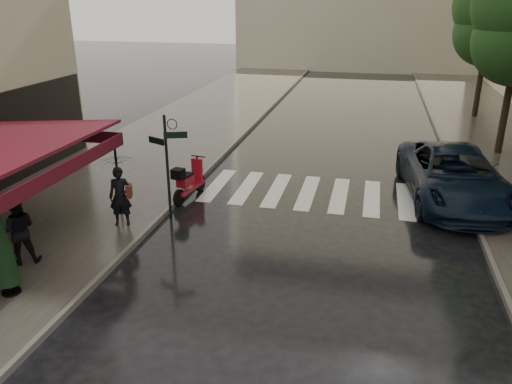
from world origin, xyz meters
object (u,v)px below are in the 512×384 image
at_px(pedestrian_with_umbrella, 118,169).
at_px(parked_car, 454,175).
at_px(scooter, 188,182).
at_px(pedestrian_terrace, 18,230).

distance_m(pedestrian_with_umbrella, parked_car, 10.25).
bearing_deg(pedestrian_with_umbrella, parked_car, 6.34).
bearing_deg(pedestrian_with_umbrella, scooter, 48.96).
distance_m(scooter, parked_car, 8.42).
relative_size(pedestrian_terrace, parked_car, 0.28).
distance_m(pedestrian_with_umbrella, scooter, 2.96).
relative_size(pedestrian_terrace, scooter, 0.90).
xyz_separation_m(pedestrian_terrace, scooter, (2.37, 5.02, -0.39)).
bearing_deg(pedestrian_terrace, parked_car, -179.40).
bearing_deg(pedestrian_terrace, scooter, -147.54).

